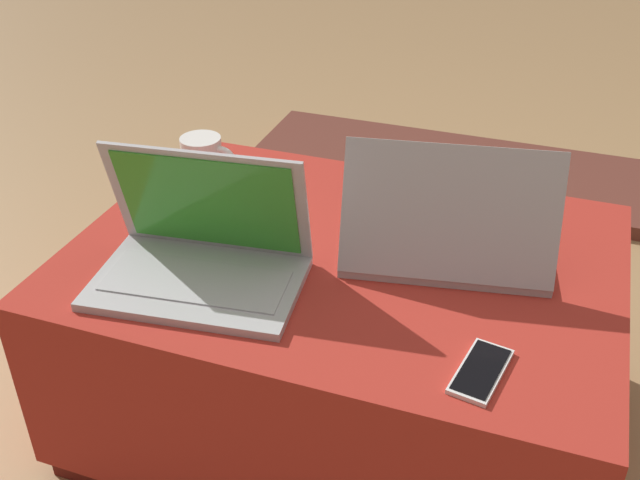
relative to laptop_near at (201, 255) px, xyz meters
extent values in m
plane|color=tan|center=(0.21, 0.17, -0.48)|extent=(14.00, 14.00, 0.00)
cube|color=maroon|center=(0.21, 0.17, -0.46)|extent=(0.99, 0.71, 0.05)
cube|color=#B22D23|center=(0.21, 0.17, -0.24)|extent=(1.03, 0.74, 0.38)
cube|color=#B7B7BC|center=(0.00, -0.03, -0.04)|extent=(0.39, 0.27, 0.02)
cube|color=#B2B2B7|center=(0.00, -0.03, -0.03)|extent=(0.33, 0.16, 0.00)
cube|color=#B7B7BC|center=(-0.01, 0.06, 0.08)|extent=(0.37, 0.11, 0.22)
cube|color=green|center=(-0.01, 0.05, 0.08)|extent=(0.33, 0.10, 0.20)
cube|color=#B7B7BC|center=(0.39, 0.23, -0.04)|extent=(0.41, 0.30, 0.02)
cube|color=#9E9EA3|center=(0.39, 0.24, -0.03)|extent=(0.35, 0.19, 0.00)
cube|color=#B7B7BC|center=(0.41, 0.16, 0.08)|extent=(0.39, 0.16, 0.23)
cube|color=black|center=(0.41, 0.16, 0.08)|extent=(0.34, 0.14, 0.20)
cube|color=white|center=(0.51, -0.09, -0.05)|extent=(0.09, 0.15, 0.01)
cube|color=black|center=(0.51, -0.09, -0.04)|extent=(0.08, 0.13, 0.00)
cube|color=#5B1E19|center=(0.21, 0.65, -0.29)|extent=(0.33, 0.26, 0.39)
cube|color=#4E1A15|center=(0.18, 0.76, -0.36)|extent=(0.24, 0.12, 0.17)
torus|color=#5B1E19|center=(0.21, 0.65, -0.07)|extent=(0.09, 0.04, 0.09)
cylinder|color=white|center=(-0.18, 0.36, 0.00)|extent=(0.09, 0.09, 0.09)
torus|color=white|center=(-0.13, 0.36, 0.00)|extent=(0.07, 0.02, 0.07)
cube|color=brown|center=(0.21, 1.40, -0.46)|extent=(1.40, 0.50, 0.04)
camera|label=1|loc=(0.57, -0.97, 0.73)|focal=42.00mm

